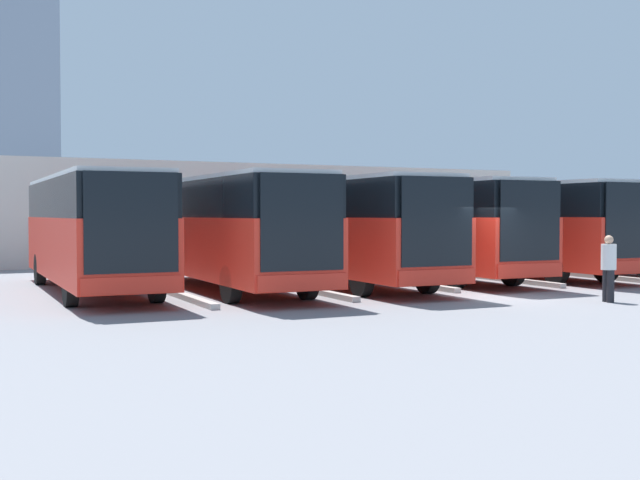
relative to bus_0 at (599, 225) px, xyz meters
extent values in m
plane|color=gray|center=(9.60, 5.34, -1.90)|extent=(600.00, 600.00, 0.00)
cube|color=red|center=(0.00, -0.02, -0.56)|extent=(2.69, 11.26, 1.76)
cube|color=black|center=(0.00, -0.02, 0.86)|extent=(2.65, 11.09, 1.08)
cube|color=silver|center=(0.00, -0.02, 1.46)|extent=(2.58, 10.81, 0.12)
cylinder|color=black|center=(-1.15, -3.47, -1.39)|extent=(0.32, 1.01, 1.01)
cylinder|color=black|center=(1.01, -3.52, -1.39)|extent=(0.32, 1.01, 1.01)
cube|color=#B2B2AD|center=(1.92, 1.66, -1.82)|extent=(0.36, 5.98, 0.15)
cube|color=red|center=(3.84, -0.38, -0.56)|extent=(2.69, 11.26, 1.76)
cube|color=black|center=(3.84, -0.38, 0.86)|extent=(2.65, 11.09, 1.08)
cube|color=black|center=(3.95, 5.24, 0.22)|extent=(2.17, 0.08, 2.34)
cube|color=red|center=(3.95, 5.25, -1.23)|extent=(2.34, 0.11, 0.40)
cube|color=silver|center=(3.84, -0.38, 1.46)|extent=(2.58, 10.81, 0.12)
cylinder|color=black|center=(2.83, 3.12, -1.39)|extent=(0.32, 1.01, 1.01)
cylinder|color=black|center=(4.99, 3.07, -1.39)|extent=(0.32, 1.01, 1.01)
cylinder|color=black|center=(2.69, -3.83, -1.39)|extent=(0.32, 1.01, 1.01)
cylinder|color=black|center=(4.85, -3.88, -1.39)|extent=(0.32, 1.01, 1.01)
cube|color=#B2B2AD|center=(5.76, 1.30, -1.82)|extent=(0.36, 5.98, 0.15)
cube|color=red|center=(7.68, -0.61, -0.56)|extent=(2.69, 11.26, 1.76)
cube|color=black|center=(7.68, -0.61, 0.86)|extent=(2.65, 11.09, 1.08)
cube|color=black|center=(7.80, 5.01, 0.22)|extent=(2.17, 0.08, 2.34)
cube|color=red|center=(7.80, 5.02, -1.23)|extent=(2.34, 0.11, 0.40)
cube|color=silver|center=(7.68, -0.61, 1.46)|extent=(2.58, 10.81, 0.12)
cylinder|color=black|center=(6.67, 2.89, -1.39)|extent=(0.32, 1.01, 1.01)
cylinder|color=black|center=(8.83, 2.85, -1.39)|extent=(0.32, 1.01, 1.01)
cylinder|color=black|center=(6.53, -4.06, -1.39)|extent=(0.32, 1.01, 1.01)
cylinder|color=black|center=(8.69, -4.10, -1.39)|extent=(0.32, 1.01, 1.01)
cube|color=#B2B2AD|center=(9.60, 1.08, -1.82)|extent=(0.36, 5.98, 0.15)
cube|color=red|center=(11.52, 0.25, -0.56)|extent=(2.69, 11.26, 1.76)
cube|color=black|center=(11.52, 0.25, 0.86)|extent=(2.65, 11.09, 1.08)
cube|color=black|center=(11.64, 5.87, 0.22)|extent=(2.17, 0.08, 2.34)
cube|color=red|center=(11.64, 5.87, -1.23)|extent=(2.34, 0.11, 0.40)
cube|color=silver|center=(11.52, 0.25, 1.46)|extent=(2.58, 10.81, 0.12)
cylinder|color=black|center=(10.51, 3.74, -1.39)|extent=(0.32, 1.01, 1.01)
cylinder|color=black|center=(12.68, 3.70, -1.39)|extent=(0.32, 1.01, 1.01)
cylinder|color=black|center=(10.37, -3.21, -1.39)|extent=(0.32, 1.01, 1.01)
cylinder|color=black|center=(12.54, -3.25, -1.39)|extent=(0.32, 1.01, 1.01)
cube|color=#B2B2AD|center=(13.44, 1.93, -1.82)|extent=(0.36, 5.98, 0.15)
cube|color=red|center=(15.37, 0.20, -0.56)|extent=(2.69, 11.26, 1.76)
cube|color=black|center=(15.37, 0.20, 0.86)|extent=(2.65, 11.09, 1.08)
cube|color=black|center=(15.48, 5.82, 0.22)|extent=(2.17, 0.08, 2.34)
cube|color=red|center=(15.48, 5.82, -1.23)|extent=(2.34, 0.11, 0.40)
cube|color=silver|center=(15.37, 0.20, 1.46)|extent=(2.58, 10.81, 0.12)
cylinder|color=black|center=(14.35, 3.69, -1.39)|extent=(0.32, 1.01, 1.01)
cylinder|color=black|center=(16.52, 3.65, -1.39)|extent=(0.32, 1.01, 1.01)
cylinder|color=black|center=(14.21, -3.26, -1.39)|extent=(0.32, 1.01, 1.01)
cylinder|color=black|center=(16.38, -3.30, -1.39)|extent=(0.32, 1.01, 1.01)
cube|color=#B2B2AD|center=(17.29, 1.88, -1.82)|extent=(0.36, 5.98, 0.15)
cube|color=red|center=(19.21, -0.86, -0.56)|extent=(2.69, 11.26, 1.76)
cube|color=black|center=(19.21, -0.86, 0.86)|extent=(2.65, 11.09, 1.08)
cube|color=black|center=(19.32, 4.76, 0.22)|extent=(2.17, 0.08, 2.34)
cube|color=red|center=(19.32, 4.77, -1.23)|extent=(2.34, 0.11, 0.40)
cube|color=silver|center=(19.21, -0.86, 1.46)|extent=(2.58, 10.81, 0.12)
cylinder|color=black|center=(18.19, 2.64, -1.39)|extent=(0.32, 1.01, 1.01)
cylinder|color=black|center=(20.36, 2.59, -1.39)|extent=(0.32, 1.01, 1.01)
cylinder|color=black|center=(18.06, -4.31, -1.39)|extent=(0.32, 1.01, 1.01)
cylinder|color=black|center=(20.22, -4.36, -1.39)|extent=(0.32, 1.01, 1.01)
cylinder|color=black|center=(7.55, 7.84, -1.47)|extent=(0.24, 0.24, 0.85)
cylinder|color=black|center=(7.49, 7.63, -1.47)|extent=(0.24, 0.24, 0.85)
cylinder|color=silver|center=(7.52, 7.74, -0.71)|extent=(0.49, 0.49, 0.67)
sphere|color=tan|center=(7.52, 7.74, -0.25)|extent=(0.23, 0.23, 0.23)
cube|color=beige|center=(9.60, -17.41, 0.46)|extent=(30.53, 10.64, 4.72)
cube|color=silver|center=(9.60, -24.23, 2.57)|extent=(30.53, 3.00, 0.24)
cylinder|color=slate|center=(-1.08, -25.33, 0.34)|extent=(0.20, 0.20, 4.47)
cube|color=#7F8EA3|center=(-4.52, -234.18, 33.36)|extent=(17.58, 17.58, 70.51)
camera|label=1|loc=(23.60, 23.16, 0.42)|focal=45.00mm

